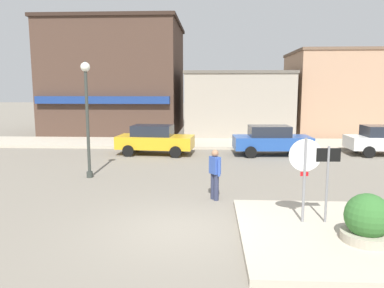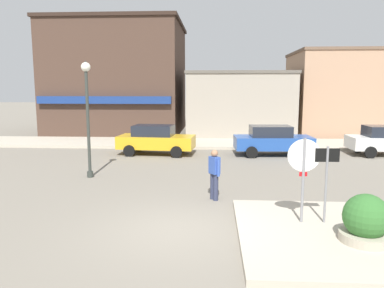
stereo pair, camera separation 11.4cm
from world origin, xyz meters
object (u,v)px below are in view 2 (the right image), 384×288
object	(u,v)px
one_way_sign	(326,177)
lamp_post	(87,103)
parked_car_nearest	(156,139)
parked_car_second	(272,140)
pedestrian_crossing_near	(214,173)
planter	(366,224)
stop_sign	(303,169)

from	to	relation	value
one_way_sign	lamp_post	distance (m)	9.33
parked_car_nearest	parked_car_second	world-z (taller)	same
lamp_post	parked_car_nearest	bearing A→B (deg)	71.22
lamp_post	pedestrian_crossing_near	bearing A→B (deg)	-28.95
planter	parked_car_nearest	distance (m)	13.16
stop_sign	pedestrian_crossing_near	world-z (taller)	stop_sign
planter	pedestrian_crossing_near	bearing A→B (deg)	134.34
stop_sign	planter	world-z (taller)	stop_sign
pedestrian_crossing_near	stop_sign	bearing A→B (deg)	-45.58
parked_car_second	stop_sign	bearing A→B (deg)	-94.53
stop_sign	lamp_post	xyz separation A→B (m)	(-7.14, 4.99, 1.44)
lamp_post	parked_car_nearest	distance (m)	6.01
one_way_sign	pedestrian_crossing_near	size ratio (longest dim) A/B	1.30
lamp_post	parked_car_second	xyz separation A→B (m)	(7.97, 5.40, -2.15)
planter	parked_car_second	distance (m)	11.55
stop_sign	parked_car_second	size ratio (longest dim) A/B	0.56
planter	parked_car_nearest	xyz separation A→B (m)	(-6.46, 11.46, 0.25)
parked_car_nearest	pedestrian_crossing_near	bearing A→B (deg)	-68.79
lamp_post	parked_car_second	distance (m)	9.86
pedestrian_crossing_near	planter	bearing A→B (deg)	-45.66
planter	parked_car_second	world-z (taller)	parked_car_second
parked_car_nearest	pedestrian_crossing_near	distance (m)	8.63
parked_car_nearest	parked_car_second	size ratio (longest dim) A/B	1.01
planter	parked_car_second	size ratio (longest dim) A/B	0.30
planter	lamp_post	bearing A→B (deg)	143.39
one_way_sign	planter	world-z (taller)	one_way_sign
stop_sign	parked_car_nearest	distance (m)	11.62
stop_sign	parked_car_nearest	world-z (taller)	stop_sign
parked_car_second	lamp_post	bearing A→B (deg)	-145.85
planter	lamp_post	size ratio (longest dim) A/B	0.27
stop_sign	planter	size ratio (longest dim) A/B	1.88
stop_sign	one_way_sign	world-z (taller)	stop_sign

